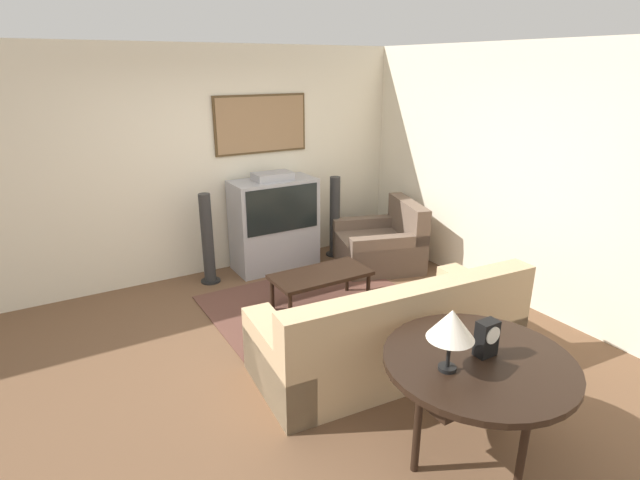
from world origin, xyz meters
name	(u,v)px	position (x,y,z in m)	size (l,w,h in m)	color
ground_plane	(287,346)	(0.00, 0.00, 0.00)	(12.00, 12.00, 0.00)	brown
wall_back	(204,164)	(0.01, 2.13, 1.36)	(12.00, 0.10, 2.70)	beige
wall_right	(499,173)	(2.63, 0.00, 1.35)	(0.06, 12.00, 2.70)	beige
area_rug	(314,304)	(0.63, 0.59, 0.01)	(2.17, 1.70, 0.01)	brown
tv	(274,223)	(0.75, 1.80, 0.59)	(1.04, 0.52, 1.23)	#9E9EA3
couch	(391,336)	(0.61, -0.75, 0.30)	(2.34, 1.13, 0.87)	tan
armchair	(381,245)	(1.96, 1.16, 0.27)	(1.22, 1.21, 0.83)	brown
coffee_table	(321,277)	(0.65, 0.49, 0.36)	(1.04, 0.51, 0.41)	black
console_table	(479,367)	(0.44, -1.82, 0.66)	(1.21, 1.21, 0.72)	black
table_lamp	(451,325)	(0.18, -1.80, 1.03)	(0.29, 0.29, 0.40)	black
mantel_clock	(487,338)	(0.50, -1.80, 0.84)	(0.14, 0.10, 0.24)	black
speaker_tower_left	(208,241)	(-0.13, 1.77, 0.52)	(0.23, 0.23, 1.09)	black
speaker_tower_right	(335,219)	(1.63, 1.77, 0.52)	(0.23, 0.23, 1.09)	black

